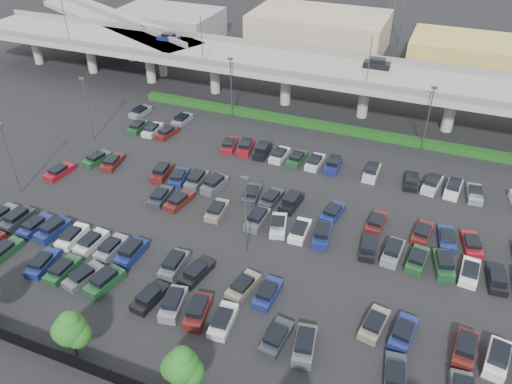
# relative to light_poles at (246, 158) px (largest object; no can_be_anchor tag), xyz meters

# --- Properties ---
(ground) EXTENTS (280.00, 280.00, 0.00)m
(ground) POSITION_rel_light_poles_xyz_m (4.13, -2.00, -6.24)
(ground) COLOR black
(overpass) EXTENTS (150.00, 13.00, 15.80)m
(overpass) POSITION_rel_light_poles_xyz_m (3.95, 30.03, 0.73)
(overpass) COLOR gray
(overpass) RESTS_ON ground
(on_ramp) EXTENTS (50.93, 30.13, 8.80)m
(on_ramp) POSITION_rel_light_poles_xyz_m (-47.98, 41.05, 0.62)
(on_ramp) COLOR gray
(on_ramp) RESTS_ON ground
(hedge) EXTENTS (66.00, 1.60, 1.10)m
(hedge) POSITION_rel_light_poles_xyz_m (4.13, 23.00, -5.69)
(hedge) COLOR #143D11
(hedge) RESTS_ON ground
(tree_row) EXTENTS (65.07, 3.66, 5.94)m
(tree_row) POSITION_rel_light_poles_xyz_m (4.83, -28.53, -2.72)
(tree_row) COLOR #332316
(tree_row) RESTS_ON ground
(parked_cars) EXTENTS (62.94, 41.63, 1.67)m
(parked_cars) POSITION_rel_light_poles_xyz_m (3.65, -5.46, -5.62)
(parked_cars) COLOR #756B5C
(parked_cars) RESTS_ON ground
(light_poles) EXTENTS (66.90, 48.38, 10.30)m
(light_poles) POSITION_rel_light_poles_xyz_m (0.00, 0.00, 0.00)
(light_poles) COLOR #49484D
(light_poles) RESTS_ON ground
(distant_buildings) EXTENTS (138.00, 24.00, 9.00)m
(distant_buildings) POSITION_rel_light_poles_xyz_m (16.50, 59.81, -2.49)
(distant_buildings) COLOR gray
(distant_buildings) RESTS_ON ground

